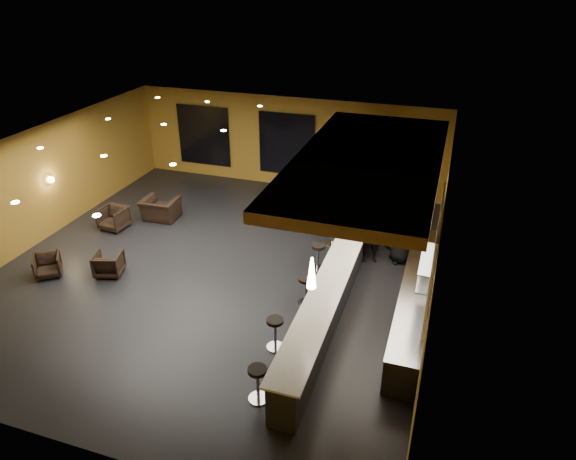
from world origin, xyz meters
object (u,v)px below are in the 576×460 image
(prep_counter, at_px, (415,300))
(staff_c, at_px, (403,236))
(staff_b, at_px, (387,225))
(bar_stool_1, at_px, (275,330))
(bar_stool_0, at_px, (258,380))
(bar_counter, at_px, (332,294))
(armchair_c, at_px, (114,218))
(bar_stool_2, at_px, (306,287))
(pendant_0, at_px, (312,273))
(bar_stool_4, at_px, (333,230))
(pendant_2, at_px, (360,182))
(bar_stool_3, at_px, (318,254))
(armchair_d, at_px, (161,209))
(pendant_1, at_px, (340,220))
(armchair_a, at_px, (47,265))
(staff_a, at_px, (372,235))
(column, at_px, (368,181))

(prep_counter, relative_size, staff_c, 3.49)
(staff_b, relative_size, bar_stool_1, 2.11)
(staff_b, distance_m, bar_stool_1, 5.60)
(staff_c, bearing_deg, bar_stool_1, -134.51)
(staff_c, relative_size, bar_stool_0, 2.11)
(staff_c, bearing_deg, bar_counter, -133.83)
(prep_counter, distance_m, armchair_c, 10.07)
(prep_counter, relative_size, bar_stool_2, 7.48)
(armchair_c, bearing_deg, bar_stool_2, -11.72)
(pendant_0, height_order, bar_stool_4, pendant_0)
(armchair_c, bearing_deg, pendant_2, 10.45)
(staff_b, distance_m, bar_stool_3, 2.43)
(armchair_d, relative_size, bar_stool_4, 1.45)
(armchair_d, relative_size, bar_stool_2, 1.45)
(pendant_2, height_order, armchair_d, pendant_2)
(bar_stool_2, distance_m, bar_stool_3, 1.75)
(prep_counter, height_order, pendant_0, pendant_0)
(bar_counter, distance_m, pendant_1, 1.92)
(armchair_a, relative_size, armchair_c, 0.85)
(prep_counter, bearing_deg, bar_counter, -165.96)
(armchair_c, height_order, bar_stool_1, bar_stool_1)
(staff_a, xyz_separation_m, bar_stool_1, (-1.39, -4.52, -0.37))
(column, relative_size, bar_stool_3, 4.42)
(staff_c, height_order, armchair_d, staff_c)
(pendant_0, relative_size, bar_stool_1, 0.87)
(pendant_2, xyz_separation_m, armchair_d, (-6.83, 0.28, -1.97))
(pendant_1, relative_size, staff_b, 0.41)
(bar_counter, relative_size, bar_stool_3, 10.10)
(pendant_0, distance_m, bar_stool_0, 2.39)
(column, xyz_separation_m, bar_stool_0, (-0.69, -7.97, -1.23))
(bar_counter, height_order, pendant_2, pendant_2)
(staff_b, bearing_deg, bar_stool_2, -122.69)
(staff_b, distance_m, armchair_d, 7.67)
(bar_counter, relative_size, bar_stool_0, 9.83)
(armchair_c, bearing_deg, column, 21.50)
(staff_a, height_order, bar_stool_3, staff_a)
(bar_counter, distance_m, armchair_c, 8.22)
(prep_counter, height_order, column, column)
(column, height_order, bar_stool_4, column)
(bar_counter, distance_m, bar_stool_2, 0.71)
(column, bearing_deg, bar_stool_2, -98.83)
(pendant_0, height_order, bar_stool_2, pendant_0)
(armchair_a, bearing_deg, bar_stool_4, -7.05)
(column, bearing_deg, bar_stool_0, -94.94)
(bar_counter, relative_size, pendant_2, 11.43)
(prep_counter, bearing_deg, bar_stool_3, 155.28)
(staff_b, height_order, bar_stool_0, staff_b)
(armchair_d, distance_m, bar_stool_1, 7.81)
(pendant_0, distance_m, bar_stool_4, 5.71)
(prep_counter, distance_m, staff_b, 3.30)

